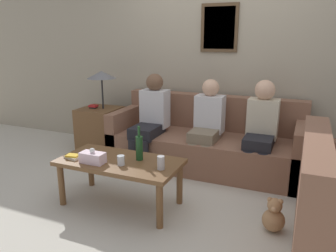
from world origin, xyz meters
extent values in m
plane|color=beige|center=(0.00, 0.00, 0.00)|extent=(16.00, 16.00, 0.00)
cube|color=#9E937F|center=(0.00, 1.02, 1.30)|extent=(9.00, 0.06, 2.60)
cube|color=#4C3823|center=(0.00, 0.98, 1.70)|extent=(0.48, 0.02, 0.60)
cube|color=silver|center=(0.00, 0.97, 1.70)|extent=(0.40, 0.01, 0.52)
cube|color=brown|center=(0.00, 0.48, 0.21)|extent=(2.35, 0.91, 0.41)
cube|color=brown|center=(0.00, 0.84, 0.64)|extent=(2.35, 0.20, 0.45)
cube|color=brown|center=(-1.10, 0.48, 0.33)|extent=(0.14, 0.91, 0.66)
cube|color=brown|center=(1.10, 0.48, 0.33)|extent=(0.14, 0.91, 0.66)
cube|color=brown|center=(1.22, -0.68, 0.64)|extent=(0.20, 1.51, 0.45)
cube|color=brown|center=(-0.46, -0.77, 0.44)|extent=(1.16, 0.59, 0.04)
cylinder|color=brown|center=(-0.99, -1.00, 0.21)|extent=(0.06, 0.06, 0.42)
cylinder|color=brown|center=(0.06, -1.00, 0.21)|extent=(0.06, 0.06, 0.42)
cylinder|color=brown|center=(-0.99, -0.53, 0.21)|extent=(0.06, 0.06, 0.42)
cylinder|color=brown|center=(0.06, -0.53, 0.21)|extent=(0.06, 0.06, 0.42)
cube|color=brown|center=(-1.55, 0.49, 0.31)|extent=(0.53, 0.53, 0.62)
cylinder|color=#262628|center=(-1.49, 0.49, 0.84)|extent=(0.02, 0.02, 0.44)
cone|color=slate|center=(-1.49, 0.49, 1.09)|extent=(0.40, 0.40, 0.10)
cube|color=black|center=(-1.63, 0.46, 0.63)|extent=(0.10, 0.09, 0.02)
cube|color=red|center=(-1.63, 0.46, 0.65)|extent=(0.12, 0.09, 0.03)
cylinder|color=#19421E|center=(-0.29, -0.69, 0.57)|extent=(0.07, 0.07, 0.23)
cylinder|color=#19421E|center=(-0.29, -0.69, 0.74)|extent=(0.03, 0.03, 0.10)
cylinder|color=silver|center=(-0.39, -0.87, 0.50)|extent=(0.07, 0.07, 0.09)
cube|color=beige|center=(-0.90, -0.91, 0.47)|extent=(0.17, 0.12, 0.02)
cube|color=gold|center=(-0.90, -0.91, 0.49)|extent=(0.13, 0.10, 0.02)
cylinder|color=#BCBCC1|center=(-0.01, -0.82, 0.52)|extent=(0.07, 0.07, 0.12)
cube|color=silver|center=(-0.66, -0.92, 0.51)|extent=(0.23, 0.12, 0.10)
sphere|color=white|center=(-0.66, -0.92, 0.58)|extent=(0.05, 0.05, 0.05)
cube|color=black|center=(-0.67, 0.21, 0.46)|extent=(0.31, 0.47, 0.14)
cylinder|color=black|center=(-0.74, -0.02, 0.21)|extent=(0.11, 0.11, 0.41)
cylinder|color=black|center=(-0.59, -0.02, 0.21)|extent=(0.11, 0.11, 0.41)
cube|color=silver|center=(-0.67, 0.45, 0.70)|extent=(0.34, 0.22, 0.48)
sphere|color=brown|center=(-0.67, 0.45, 1.04)|extent=(0.22, 0.22, 0.22)
cube|color=#756651|center=(0.05, 0.30, 0.46)|extent=(0.31, 0.40, 0.14)
cylinder|color=#756651|center=(-0.03, 0.09, 0.21)|extent=(0.11, 0.11, 0.41)
cylinder|color=#756651|center=(0.12, 0.09, 0.21)|extent=(0.11, 0.11, 0.41)
cube|color=silver|center=(0.05, 0.50, 0.69)|extent=(0.34, 0.22, 0.45)
sphere|color=tan|center=(0.05, 0.50, 1.00)|extent=(0.21, 0.21, 0.21)
cube|color=black|center=(0.67, 0.29, 0.46)|extent=(0.31, 0.41, 0.14)
cylinder|color=black|center=(0.60, 0.09, 0.21)|extent=(0.11, 0.11, 0.41)
cylinder|color=black|center=(0.75, 0.09, 0.21)|extent=(0.11, 0.11, 0.41)
cube|color=beige|center=(0.67, 0.50, 0.69)|extent=(0.34, 0.22, 0.45)
sphere|color=tan|center=(0.67, 0.50, 1.02)|extent=(0.23, 0.23, 0.23)
sphere|color=#A87A51|center=(0.96, -0.66, 0.10)|extent=(0.19, 0.19, 0.19)
sphere|color=#A87A51|center=(0.96, -0.66, 0.23)|extent=(0.12, 0.12, 0.12)
sphere|color=#A87A51|center=(0.91, -0.66, 0.28)|extent=(0.04, 0.04, 0.04)
sphere|color=#A87A51|center=(1.00, -0.66, 0.28)|extent=(0.04, 0.04, 0.04)
sphere|color=tan|center=(0.96, -0.71, 0.23)|extent=(0.05, 0.05, 0.05)
camera|label=1|loc=(1.10, -3.27, 1.59)|focal=35.00mm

